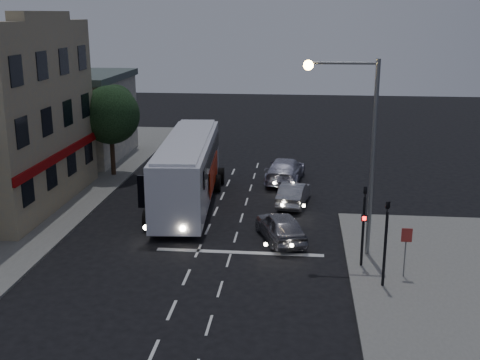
# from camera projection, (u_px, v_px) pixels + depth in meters

# --- Properties ---
(ground) EXTENTS (120.00, 120.00, 0.00)m
(ground) POSITION_uv_depth(u_px,v_px,m) (191.00, 268.00, 26.92)
(ground) COLOR black
(sidewalk_far) EXTENTS (12.00, 50.00, 0.12)m
(sidewalk_far) POSITION_uv_depth(u_px,v_px,m) (0.00, 203.00, 35.84)
(sidewalk_far) COLOR slate
(sidewalk_far) RESTS_ON ground
(road_markings) EXTENTS (8.00, 30.55, 0.01)m
(road_markings) POSITION_uv_depth(u_px,v_px,m) (228.00, 242.00, 29.96)
(road_markings) COLOR silver
(road_markings) RESTS_ON ground
(tour_bus) EXTENTS (3.60, 13.17, 4.00)m
(tour_bus) POSITION_uv_depth(u_px,v_px,m) (188.00, 169.00, 35.42)
(tour_bus) COLOR silver
(tour_bus) RESTS_ON ground
(car_suv) EXTENTS (3.06, 4.65, 1.47)m
(car_suv) POSITION_uv_depth(u_px,v_px,m) (280.00, 226.00, 29.98)
(car_suv) COLOR gray
(car_suv) RESTS_ON ground
(car_sedan_a) EXTENTS (2.06, 4.30, 1.36)m
(car_sedan_a) POSITION_uv_depth(u_px,v_px,m) (294.00, 194.00, 35.62)
(car_sedan_a) COLOR #A3A3A7
(car_sedan_a) RESTS_ON ground
(car_sedan_b) EXTENTS (2.84, 5.69, 1.59)m
(car_sedan_b) POSITION_uv_depth(u_px,v_px,m) (285.00, 170.00, 40.58)
(car_sedan_b) COLOR #AFAFC3
(car_sedan_b) RESTS_ON ground
(traffic_signal_main) EXTENTS (0.25, 0.35, 4.10)m
(traffic_signal_main) POSITION_uv_depth(u_px,v_px,m) (364.00, 217.00, 26.27)
(traffic_signal_main) COLOR black
(traffic_signal_main) RESTS_ON sidewalk_near
(traffic_signal_side) EXTENTS (0.18, 0.15, 4.10)m
(traffic_signal_side) POSITION_uv_depth(u_px,v_px,m) (386.00, 233.00, 24.31)
(traffic_signal_side) COLOR black
(traffic_signal_side) RESTS_ON sidewalk_near
(regulatory_sign) EXTENTS (0.45, 0.12, 2.20)m
(regulatory_sign) POSITION_uv_depth(u_px,v_px,m) (406.00, 244.00, 25.35)
(regulatory_sign) COLOR slate
(regulatory_sign) RESTS_ON sidewalk_near
(streetlight) EXTENTS (3.32, 0.44, 9.00)m
(streetlight) POSITION_uv_depth(u_px,v_px,m) (359.00, 136.00, 26.77)
(streetlight) COLOR slate
(streetlight) RESTS_ON sidewalk_near
(low_building_north) EXTENTS (9.40, 9.40, 6.50)m
(low_building_north) POSITION_uv_depth(u_px,v_px,m) (64.00, 115.00, 46.50)
(low_building_north) COLOR gray
(low_building_north) RESTS_ON sidewalk_far
(street_tree) EXTENTS (4.00, 4.00, 6.20)m
(street_tree) POSITION_uv_depth(u_px,v_px,m) (110.00, 112.00, 40.92)
(street_tree) COLOR black
(street_tree) RESTS_ON sidewalk_far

